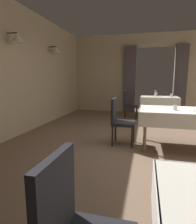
{
  "coord_description": "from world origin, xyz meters",
  "views": [
    {
      "loc": [
        -0.28,
        -3.64,
        1.31
      ],
      "look_at": [
        -1.25,
        0.24,
        0.62
      ],
      "focal_mm": 30.97,
      "sensor_mm": 36.0,
      "label": 1
    }
  ],
  "objects": [
    {
      "name": "chair_far_left",
      "position": [
        -0.84,
        2.83,
        0.52
      ],
      "size": [
        0.44,
        0.44,
        0.93
      ],
      "color": "black",
      "rests_on": "ground"
    },
    {
      "name": "wall_left",
      "position": [
        -3.2,
        0.0,
        1.51
      ],
      "size": [
        0.49,
        8.4,
        3.0
      ],
      "color": "tan",
      "rests_on": "ground"
    },
    {
      "name": "glass_far_b",
      "position": [
        0.49,
        2.69,
        0.81
      ],
      "size": [
        0.07,
        0.07,
        0.11
      ],
      "primitive_type": "cylinder",
      "color": "silver",
      "rests_on": "dining_table_far"
    },
    {
      "name": "ground",
      "position": [
        0.0,
        0.0,
        0.0
      ],
      "size": [
        10.08,
        10.08,
        0.0
      ],
      "primitive_type": "plane",
      "color": "#7A604C"
    },
    {
      "name": "dining_table_far",
      "position": [
        0.14,
        2.93,
        0.65
      ],
      "size": [
        1.18,
        0.97,
        0.75
      ],
      "color": "#7A604C",
      "rests_on": "ground"
    },
    {
      "name": "plate_far_c",
      "position": [
        0.47,
        2.96,
        0.76
      ],
      "size": [
        0.21,
        0.21,
        0.01
      ],
      "primitive_type": "cylinder",
      "color": "white",
      "rests_on": "dining_table_far"
    },
    {
      "name": "glass_mid_b",
      "position": [
        0.24,
        0.04,
        0.8
      ],
      "size": [
        0.08,
        0.08,
        0.09
      ],
      "primitive_type": "cylinder",
      "color": "silver",
      "rests_on": "dining_table_mid"
    },
    {
      "name": "wall_back",
      "position": [
        0.0,
        4.18,
        1.51
      ],
      "size": [
        6.4,
        0.27,
        3.0
      ],
      "color": "tan",
      "rests_on": "ground"
    },
    {
      "name": "flower_vase_far",
      "position": [
        0.01,
        2.82,
        0.86
      ],
      "size": [
        0.07,
        0.07,
        0.2
      ],
      "color": "silver",
      "rests_on": "dining_table_far"
    },
    {
      "name": "dining_table_mid",
      "position": [
        0.38,
        0.16,
        0.66
      ],
      "size": [
        1.54,
        0.98,
        0.75
      ],
      "color": "#7A604C",
      "rests_on": "ground"
    },
    {
      "name": "chair_mid_left",
      "position": [
        -0.78,
        0.14,
        0.52
      ],
      "size": [
        0.45,
        0.44,
        0.93
      ],
      "color": "black",
      "rests_on": "ground"
    },
    {
      "name": "glass_far_d",
      "position": [
        0.06,
        3.26,
        0.8
      ],
      "size": [
        0.07,
        0.07,
        0.1
      ],
      "primitive_type": "cylinder",
      "color": "silver",
      "rests_on": "dining_table_far"
    }
  ]
}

